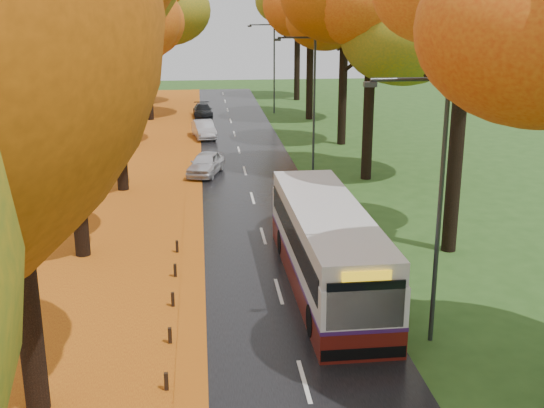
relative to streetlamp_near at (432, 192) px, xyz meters
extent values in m
cube|color=black|center=(-3.95, 17.00, -4.69)|extent=(6.50, 90.00, 0.04)
cube|color=silver|center=(-3.95, 17.00, -4.67)|extent=(0.12, 90.00, 0.01)
cube|color=maroon|center=(-12.95, 17.00, -4.70)|extent=(12.00, 90.00, 0.02)
cube|color=orange|center=(-7.00, 17.00, -4.67)|extent=(0.90, 90.00, 0.01)
cylinder|color=black|center=(-10.85, -2.50, -0.43)|extent=(0.60, 0.60, 8.58)
cylinder|color=black|center=(-11.45, 8.50, -0.14)|extent=(0.60, 0.60, 9.15)
cylinder|color=black|center=(-10.85, 18.50, -0.71)|extent=(0.60, 0.60, 8.00)
ellipsoid|color=orange|center=(-10.85, 18.50, 4.29)|extent=(9.20, 9.20, 7.18)
cylinder|color=black|center=(-11.45, 30.50, -0.43)|extent=(0.60, 0.60, 8.58)
ellipsoid|color=orange|center=(-11.45, 30.50, 4.93)|extent=(8.00, 8.00, 6.24)
cylinder|color=black|center=(-10.85, 41.50, -0.14)|extent=(0.60, 0.60, 9.15)
cylinder|color=black|center=(-11.45, 51.50, -0.71)|extent=(0.60, 0.60, 8.00)
ellipsoid|color=orange|center=(-11.45, 51.50, 4.29)|extent=(8.00, 8.00, 6.24)
cylinder|color=black|center=(3.55, 7.50, -0.11)|extent=(0.60, 0.60, 9.22)
cylinder|color=black|center=(2.95, 19.50, -0.62)|extent=(0.60, 0.60, 8.19)
ellipsoid|color=#CC5C0F|center=(2.95, 19.50, 4.50)|extent=(9.20, 9.20, 7.18)
cylinder|color=black|center=(3.55, 29.50, -0.36)|extent=(0.60, 0.60, 8.70)
ellipsoid|color=#CC5C0F|center=(3.55, 29.50, 5.08)|extent=(8.20, 8.20, 6.40)
cylinder|color=black|center=(2.95, 40.50, -0.11)|extent=(0.60, 0.60, 9.22)
cylinder|color=black|center=(3.55, 52.50, -0.62)|extent=(0.60, 0.60, 8.19)
ellipsoid|color=#CC5C0F|center=(3.55, 52.50, 4.50)|extent=(8.20, 8.20, 6.40)
cube|color=black|center=(-7.65, -2.00, -4.45)|extent=(0.11, 0.11, 0.52)
cube|color=black|center=(-7.65, 0.60, -4.45)|extent=(0.11, 0.11, 0.52)
cube|color=black|center=(-7.65, 3.20, -4.45)|extent=(0.11, 0.11, 0.52)
cube|color=black|center=(-7.65, 5.80, -4.45)|extent=(0.11, 0.11, 0.52)
cube|color=black|center=(-7.65, 8.40, -4.45)|extent=(0.11, 0.11, 0.52)
cylinder|color=#333538|center=(0.25, 0.00, -0.71)|extent=(0.14, 0.14, 8.00)
cylinder|color=#333538|center=(-0.85, 0.00, 3.19)|extent=(2.20, 0.11, 0.11)
cube|color=#333538|center=(-1.95, 0.00, 3.07)|extent=(0.35, 0.18, 0.14)
cylinder|color=#333538|center=(0.25, 22.00, -0.71)|extent=(0.14, 0.14, 8.00)
cylinder|color=#333538|center=(-0.85, 22.00, 3.19)|extent=(2.20, 0.11, 0.11)
cube|color=#333538|center=(-1.95, 22.00, 3.07)|extent=(0.35, 0.18, 0.14)
cylinder|color=#333538|center=(0.25, 44.00, -0.71)|extent=(0.14, 0.14, 8.00)
cylinder|color=#333538|center=(-0.85, 44.00, 3.19)|extent=(2.20, 0.11, 0.11)
cube|color=#333538|center=(-1.95, 44.00, 3.07)|extent=(0.35, 0.18, 0.14)
cube|color=#52120C|center=(-2.19, 4.37, -4.22)|extent=(2.68, 11.19, 0.91)
cube|color=silver|center=(-2.19, 4.37, -3.10)|extent=(2.68, 11.19, 1.32)
cube|color=silver|center=(-2.19, 4.37, -2.09)|extent=(2.62, 10.97, 0.71)
cube|color=#3A1856|center=(-2.19, 4.37, -3.71)|extent=(2.70, 11.21, 0.12)
cube|color=black|center=(-2.19, 4.37, -2.70)|extent=(2.69, 10.30, 0.86)
cube|color=black|center=(-2.12, -1.17, -2.90)|extent=(2.23, 0.09, 1.42)
cube|color=yellow|center=(-2.12, -1.17, -2.02)|extent=(1.40, 0.08, 0.28)
cube|color=black|center=(-2.12, -1.15, -4.39)|extent=(2.49, 0.15, 0.36)
cylinder|color=black|center=(-3.29, 0.57, -4.17)|extent=(0.30, 1.02, 1.01)
cylinder|color=black|center=(-0.99, 0.60, -4.17)|extent=(0.30, 1.02, 1.01)
cylinder|color=black|center=(-3.38, 7.71, -4.17)|extent=(0.30, 1.02, 1.01)
cylinder|color=black|center=(-1.08, 7.74, -4.17)|extent=(0.30, 1.02, 1.01)
imported|color=silver|center=(-6.30, 21.32, -4.01)|extent=(2.62, 4.20, 1.33)
imported|color=#A3A4AB|center=(-6.30, 32.68, -4.02)|extent=(1.95, 4.10, 1.30)
imported|color=black|center=(-6.30, 42.25, -4.10)|extent=(1.80, 4.03, 1.15)
camera|label=1|loc=(-6.54, -18.14, 5.23)|focal=45.00mm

